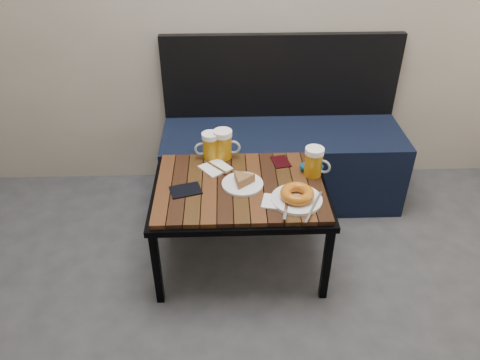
{
  "coord_description": "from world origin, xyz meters",
  "views": [
    {
      "loc": [
        -0.29,
        -0.65,
        1.74
      ],
      "look_at": [
        -0.22,
        1.18,
        0.5
      ],
      "focal_mm": 35.0,
      "sensor_mm": 36.0,
      "label": 1
    }
  ],
  "objects_px": {
    "beer_mug_centre": "(224,144)",
    "knit_pouch": "(312,167)",
    "passport_burgundy": "(281,162)",
    "plate_pie": "(243,181)",
    "beer_mug_right": "(314,162)",
    "bench": "(281,156)",
    "passport_navy": "(186,190)",
    "beer_mug_left": "(210,146)",
    "plate_bagel": "(297,196)",
    "cafe_table": "(240,192)"
  },
  "relations": [
    {
      "from": "beer_mug_right",
      "to": "passport_navy",
      "type": "height_order",
      "value": "beer_mug_right"
    },
    {
      "from": "beer_mug_left",
      "to": "knit_pouch",
      "type": "bearing_deg",
      "value": 153.6
    },
    {
      "from": "beer_mug_right",
      "to": "plate_pie",
      "type": "height_order",
      "value": "beer_mug_right"
    },
    {
      "from": "beer_mug_left",
      "to": "passport_navy",
      "type": "distance_m",
      "value": 0.32
    },
    {
      "from": "cafe_table",
      "to": "passport_navy",
      "type": "distance_m",
      "value": 0.26
    },
    {
      "from": "beer_mug_centre",
      "to": "passport_navy",
      "type": "bearing_deg",
      "value": -110.74
    },
    {
      "from": "beer_mug_right",
      "to": "plate_pie",
      "type": "relative_size",
      "value": 0.75
    },
    {
      "from": "cafe_table",
      "to": "beer_mug_centre",
      "type": "distance_m",
      "value": 0.3
    },
    {
      "from": "cafe_table",
      "to": "passport_navy",
      "type": "bearing_deg",
      "value": -171.22
    },
    {
      "from": "bench",
      "to": "beer_mug_centre",
      "type": "bearing_deg",
      "value": -136.98
    },
    {
      "from": "plate_bagel",
      "to": "passport_burgundy",
      "type": "distance_m",
      "value": 0.34
    },
    {
      "from": "cafe_table",
      "to": "beer_mug_right",
      "type": "xyz_separation_m",
      "value": [
        0.36,
        0.08,
        0.12
      ]
    },
    {
      "from": "passport_burgundy",
      "to": "passport_navy",
      "type": "bearing_deg",
      "value": -165.18
    },
    {
      "from": "plate_bagel",
      "to": "knit_pouch",
      "type": "distance_m",
      "value": 0.27
    },
    {
      "from": "plate_pie",
      "to": "beer_mug_centre",
      "type": "bearing_deg",
      "value": 108.36
    },
    {
      "from": "beer_mug_right",
      "to": "passport_navy",
      "type": "relative_size",
      "value": 1.04
    },
    {
      "from": "bench",
      "to": "passport_navy",
      "type": "xyz_separation_m",
      "value": [
        -0.53,
        -0.62,
        0.2
      ]
    },
    {
      "from": "cafe_table",
      "to": "beer_mug_left",
      "type": "height_order",
      "value": "beer_mug_left"
    },
    {
      "from": "plate_bagel",
      "to": "beer_mug_left",
      "type": "bearing_deg",
      "value": 135.38
    },
    {
      "from": "bench",
      "to": "plate_bagel",
      "type": "distance_m",
      "value": 0.75
    },
    {
      "from": "beer_mug_left",
      "to": "passport_burgundy",
      "type": "height_order",
      "value": "beer_mug_left"
    },
    {
      "from": "bench",
      "to": "passport_burgundy",
      "type": "relative_size",
      "value": 12.28
    },
    {
      "from": "bench",
      "to": "beer_mug_right",
      "type": "distance_m",
      "value": 0.58
    },
    {
      "from": "beer_mug_right",
      "to": "plate_pie",
      "type": "distance_m",
      "value": 0.36
    },
    {
      "from": "plate_pie",
      "to": "plate_bagel",
      "type": "xyz_separation_m",
      "value": [
        0.24,
        -0.13,
        0.0
      ]
    },
    {
      "from": "bench",
      "to": "passport_navy",
      "type": "distance_m",
      "value": 0.84
    },
    {
      "from": "bench",
      "to": "cafe_table",
      "type": "distance_m",
      "value": 0.66
    },
    {
      "from": "knit_pouch",
      "to": "passport_navy",
      "type": "bearing_deg",
      "value": -166.44
    },
    {
      "from": "bench",
      "to": "plate_pie",
      "type": "xyz_separation_m",
      "value": [
        -0.26,
        -0.59,
        0.22
      ]
    },
    {
      "from": "bench",
      "to": "plate_pie",
      "type": "height_order",
      "value": "bench"
    },
    {
      "from": "beer_mug_left",
      "to": "beer_mug_right",
      "type": "height_order",
      "value": "beer_mug_right"
    },
    {
      "from": "beer_mug_centre",
      "to": "knit_pouch",
      "type": "xyz_separation_m",
      "value": [
        0.44,
        -0.15,
        -0.05
      ]
    },
    {
      "from": "passport_burgundy",
      "to": "plate_bagel",
      "type": "bearing_deg",
      "value": -95.55
    },
    {
      "from": "beer_mug_right",
      "to": "plate_bagel",
      "type": "height_order",
      "value": "beer_mug_right"
    },
    {
      "from": "plate_pie",
      "to": "knit_pouch",
      "type": "relative_size",
      "value": 1.66
    },
    {
      "from": "passport_navy",
      "to": "passport_burgundy",
      "type": "bearing_deg",
      "value": 100.14
    },
    {
      "from": "plate_bagel",
      "to": "beer_mug_centre",
      "type": "bearing_deg",
      "value": 129.62
    },
    {
      "from": "knit_pouch",
      "to": "beer_mug_right",
      "type": "bearing_deg",
      "value": -85.2
    },
    {
      "from": "beer_mug_centre",
      "to": "beer_mug_right",
      "type": "distance_m",
      "value": 0.47
    },
    {
      "from": "bench",
      "to": "knit_pouch",
      "type": "xyz_separation_m",
      "value": [
        0.09,
        -0.47,
        0.23
      ]
    },
    {
      "from": "cafe_table",
      "to": "plate_bagel",
      "type": "distance_m",
      "value": 0.3
    },
    {
      "from": "plate_bagel",
      "to": "passport_navy",
      "type": "distance_m",
      "value": 0.52
    },
    {
      "from": "cafe_table",
      "to": "beer_mug_left",
      "type": "relative_size",
      "value": 5.91
    },
    {
      "from": "plate_bagel",
      "to": "bench",
      "type": "bearing_deg",
      "value": 88.53
    },
    {
      "from": "beer_mug_left",
      "to": "plate_bagel",
      "type": "distance_m",
      "value": 0.56
    },
    {
      "from": "knit_pouch",
      "to": "plate_pie",
      "type": "bearing_deg",
      "value": -162.07
    },
    {
      "from": "cafe_table",
      "to": "passport_burgundy",
      "type": "distance_m",
      "value": 0.3
    },
    {
      "from": "cafe_table",
      "to": "beer_mug_centre",
      "type": "relative_size",
      "value": 5.47
    },
    {
      "from": "beer_mug_centre",
      "to": "passport_burgundy",
      "type": "xyz_separation_m",
      "value": [
        0.29,
        -0.06,
        -0.07
      ]
    },
    {
      "from": "bench",
      "to": "plate_bagel",
      "type": "height_order",
      "value": "bench"
    }
  ]
}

